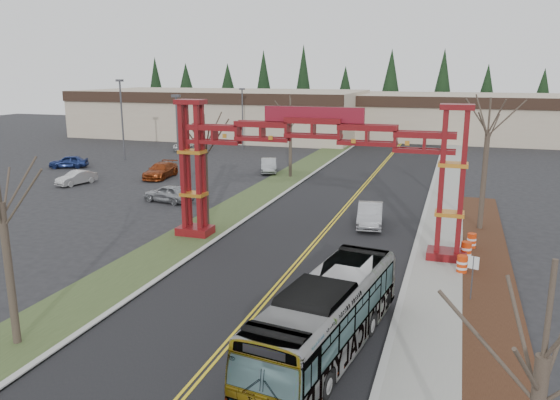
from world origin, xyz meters
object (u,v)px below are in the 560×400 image
at_px(parked_car_far_a, 269,166).
at_px(light_pole_near, 178,137).
at_px(parked_car_near_a, 169,193).
at_px(bare_tree_median_far, 291,120).
at_px(barrel_south, 462,265).
at_px(silver_sedan, 370,215).
at_px(light_pole_mid, 122,114).
at_px(bare_tree_median_mid, 205,147).
at_px(retail_building_east, 472,117).
at_px(barrel_mid, 466,251).
at_px(parked_car_mid_b, 69,161).
at_px(parked_car_near_b, 76,178).
at_px(bare_tree_median_near, 1,204).
at_px(retail_building_west, 222,113).
at_px(parked_car_far_b, 186,145).
at_px(bare_tree_right_near, 543,358).
at_px(transit_bus, 327,316).
at_px(street_sign, 473,269).
at_px(barrel_north, 471,241).
at_px(light_pole_far, 242,114).
at_px(gateway_arch, 313,151).
at_px(parked_car_mid_a, 161,170).

relative_size(parked_car_far_a, light_pole_near, 0.52).
bearing_deg(light_pole_near, parked_car_near_a, -74.94).
xyz_separation_m(bare_tree_median_far, barrel_south, (16.84, -23.48, -5.34)).
bearing_deg(parked_car_far_a, silver_sedan, -71.78).
xyz_separation_m(parked_car_far_a, light_pole_mid, (-19.47, 2.25, 4.85)).
relative_size(silver_sedan, bare_tree_median_mid, 0.61).
bearing_deg(retail_building_east, parked_car_near_a, -114.25).
bearing_deg(barrel_mid, parked_car_mid_b, 156.30).
bearing_deg(parked_car_near_b, bare_tree_median_near, -41.33).
height_order(parked_car_near_a, light_pole_near, light_pole_near).
height_order(retail_building_west, bare_tree_median_mid, bare_tree_median_mid).
height_order(parked_car_far_b, barrel_mid, parked_car_far_b).
distance_m(parked_car_mid_b, bare_tree_median_far, 26.01).
xyz_separation_m(silver_sedan, bare_tree_median_mid, (-10.66, -4.06, 4.85)).
bearing_deg(parked_car_far_b, bare_tree_right_near, -63.63).
relative_size(transit_bus, bare_tree_median_mid, 1.37).
distance_m(retail_building_west, parked_car_far_a, 36.17).
relative_size(parked_car_near_b, street_sign, 1.77).
relative_size(parked_car_far_b, barrel_north, 5.11).
bearing_deg(light_pole_far, bare_tree_median_mid, -71.70).
xyz_separation_m(parked_car_far_b, bare_tree_median_near, (19.43, -51.43, 5.06)).
height_order(gateway_arch, parked_car_near_b, gateway_arch).
height_order(bare_tree_median_far, bare_tree_right_near, bare_tree_median_far).
bearing_deg(parked_car_near_b, street_sign, -11.11).
bearing_deg(light_pole_mid, retail_building_east, 41.95).
bearing_deg(bare_tree_median_mid, light_pole_far, 108.30).
height_order(parked_car_mid_a, bare_tree_median_near, bare_tree_median_near).
height_order(transit_bus, parked_car_mid_b, transit_bus).
bearing_deg(bare_tree_median_mid, bare_tree_median_near, -90.00).
relative_size(silver_sedan, bare_tree_right_near, 0.66).
relative_size(retail_building_west, barrel_south, 44.07).
bearing_deg(parked_car_far_b, parked_car_mid_a, -76.72).
height_order(retail_building_west, parked_car_mid_a, retail_building_west).
xyz_separation_m(light_pole_mid, street_sign, (39.73, -31.20, -3.98)).
bearing_deg(parked_car_far_a, retail_building_east, 41.62).
bearing_deg(silver_sedan, parked_car_near_b, 161.78).
bearing_deg(parked_car_mid_a, retail_building_west, 99.51).
distance_m(bare_tree_median_near, street_sign, 20.38).
xyz_separation_m(gateway_arch, parked_car_mid_b, (-33.37, 18.99, -5.27)).
distance_m(retail_building_east, barrel_north, 59.46).
height_order(silver_sedan, bare_tree_median_mid, bare_tree_median_mid).
relative_size(street_sign, barrel_north, 2.23).
relative_size(parked_car_mid_a, barrel_north, 5.21).
distance_m(transit_bus, parked_car_far_b, 57.50).
bearing_deg(parked_car_far_b, gateway_arch, -59.62).
bearing_deg(parked_car_mid_b, parked_car_far_a, 76.51).
xyz_separation_m(bare_tree_right_near, barrel_south, (-1.16, 18.85, -4.84)).
distance_m(light_pole_near, light_pole_far, 27.71).
bearing_deg(retail_building_west, transit_bus, -62.96).
height_order(retail_building_west, bare_tree_median_far, bare_tree_median_far).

